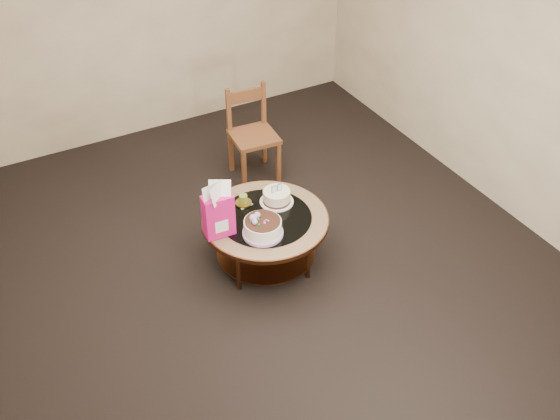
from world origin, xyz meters
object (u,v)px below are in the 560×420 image
coffee_table (266,225)px  gift_bag (218,210)px  cream_cake (277,197)px  dining_chair (252,134)px  decorated_cake (263,228)px

coffee_table → gift_bag: bearing=-179.0°
cream_cake → dining_chair: size_ratio=0.31×
coffee_table → dining_chair: dining_chair is taller
coffee_table → gift_bag: (-0.40, -0.01, 0.31)m
cream_cake → dining_chair: (0.30, 1.06, -0.06)m
dining_chair → cream_cake: bearing=-101.4°
decorated_cake → cream_cake: decorated_cake is taller
gift_bag → cream_cake: bearing=16.9°
coffee_table → cream_cake: 0.25m
coffee_table → decorated_cake: decorated_cake is taller
gift_bag → dining_chair: gift_bag is taller
cream_cake → gift_bag: size_ratio=0.61×
decorated_cake → gift_bag: (-0.28, 0.17, 0.17)m
coffee_table → dining_chair: 1.28m
decorated_cake → cream_cake: size_ratio=1.14×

